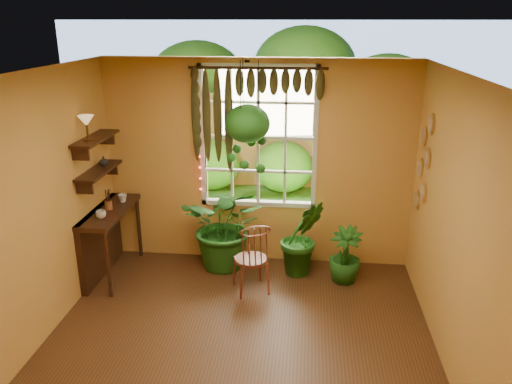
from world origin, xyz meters
TOP-DOWN VIEW (x-y plane):
  - floor at (0.00, 0.00)m, footprint 4.50×4.50m
  - ceiling at (0.00, 0.00)m, footprint 4.50×4.50m
  - wall_back at (0.00, 2.25)m, footprint 4.00×0.00m
  - wall_left at (-2.00, 0.00)m, footprint 0.00×4.50m
  - wall_right at (2.00, 0.00)m, footprint 0.00×4.50m
  - window at (0.00, 2.28)m, footprint 1.52×0.10m
  - valance_vine at (-0.08, 2.16)m, footprint 1.70×0.12m
  - string_lights at (-0.76, 2.19)m, footprint 0.03×0.03m
  - wall_plates at (1.98, 1.79)m, footprint 0.04×0.32m
  - counter_ledge at (-1.91, 1.60)m, footprint 0.40×1.20m
  - shelf_lower at (-1.88, 1.60)m, footprint 0.25×0.90m
  - shelf_upper at (-1.88, 1.60)m, footprint 0.25×0.90m
  - backyard at (0.24, 6.87)m, footprint 14.00×10.00m
  - windsor_chair at (0.02, 1.36)m, footprint 0.52×0.53m
  - potted_plant_left at (-0.39, 1.96)m, footprint 1.14×1.01m
  - potted_plant_mid at (0.61, 1.88)m, footprint 0.67×0.61m
  - potted_plant_right at (1.15, 1.73)m, footprint 0.52×0.52m
  - hanging_basket at (-0.10, 1.94)m, footprint 0.55×0.55m
  - cup_a at (-1.78, 1.31)m, footprint 0.14×0.14m
  - cup_b at (-1.72, 1.87)m, footprint 0.15×0.15m
  - brush_jar at (-1.80, 1.60)m, footprint 0.09×0.09m
  - shelf_vase at (-1.87, 1.75)m, footprint 0.13×0.13m
  - tiffany_lamp at (-1.86, 1.37)m, footprint 0.18×0.18m

SIDE VIEW (x-z plane):
  - floor at x=0.00m, z-range 0.00..0.00m
  - windsor_chair at x=0.02m, z-range -0.22..0.83m
  - potted_plant_right at x=1.15m, z-range 0.00..0.72m
  - potted_plant_mid at x=0.61m, z-range 0.00..1.02m
  - counter_ledge at x=-1.91m, z-range 0.10..1.00m
  - potted_plant_left at x=-0.39m, z-range 0.00..1.19m
  - cup_a at x=-1.78m, z-range 0.90..0.99m
  - cup_b at x=-1.72m, z-range 0.90..1.00m
  - brush_jar at x=-1.80m, z-range 0.86..1.19m
  - backyard at x=0.24m, z-range -4.72..7.28m
  - wall_back at x=0.00m, z-range -0.65..3.35m
  - wall_left at x=-2.00m, z-range -0.90..3.60m
  - wall_right at x=2.00m, z-range -0.90..3.60m
  - shelf_lower at x=-1.88m, z-range 1.38..1.42m
  - shelf_vase at x=-1.87m, z-range 1.42..1.54m
  - wall_plates at x=1.98m, z-range 1.00..2.10m
  - window at x=0.00m, z-range 0.77..2.63m
  - string_lights at x=-0.76m, z-range 0.98..2.52m
  - shelf_upper at x=-1.88m, z-range 1.78..1.82m
  - hanging_basket at x=-0.10m, z-range 1.21..2.57m
  - tiffany_lamp at x=-1.86m, z-range 1.89..2.19m
  - valance_vine at x=-0.08m, z-range 1.73..2.83m
  - ceiling at x=0.00m, z-range 2.70..2.70m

